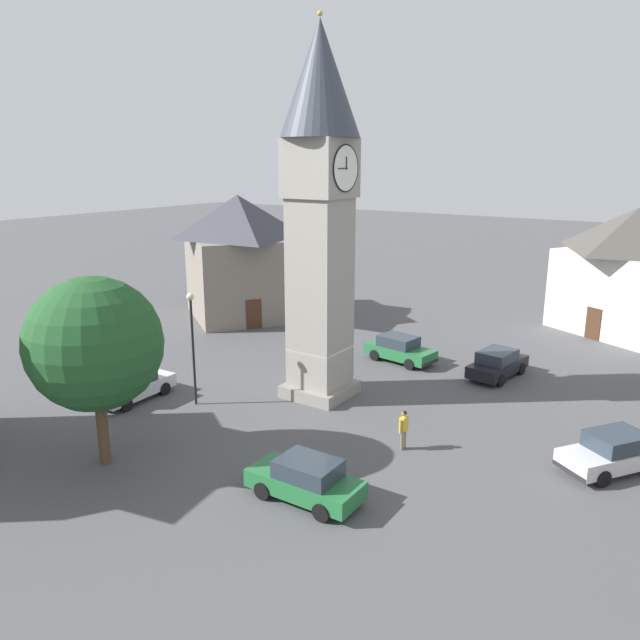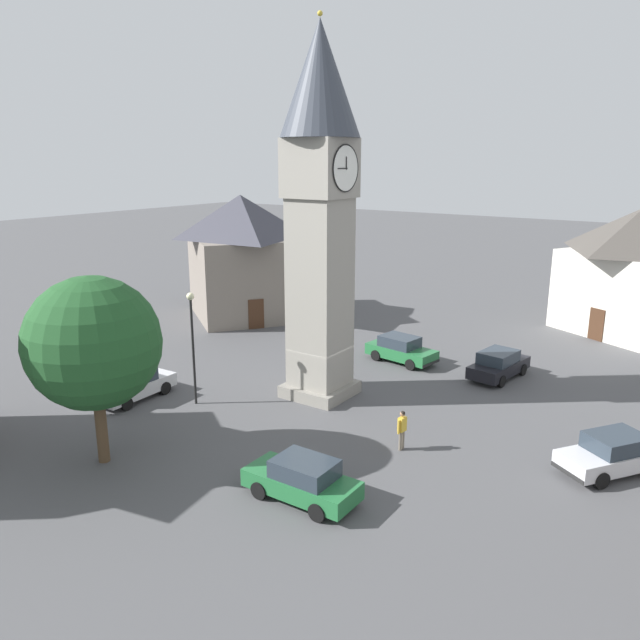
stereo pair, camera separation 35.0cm
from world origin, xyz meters
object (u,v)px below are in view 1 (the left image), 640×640
car_silver_kerb (498,364)px  pedestrian (404,426)px  clock_tower (320,186)px  building_shop_left (632,270)px  car_blue_kerb (133,385)px  tree (95,344)px  car_black_far (400,349)px  car_red_corner (613,452)px  car_white_side (306,480)px  lamp_post (192,332)px  building_terrace_right (239,255)px

car_silver_kerb → pedestrian: 10.63m
car_silver_kerb → pedestrian: (10.62, -0.33, 0.25)m
clock_tower → building_shop_left: size_ratio=1.64×
car_blue_kerb → building_shop_left: size_ratio=0.39×
tree → building_shop_left: 34.65m
car_black_far → pedestrian: pedestrian is taller
building_shop_left → tree: bearing=-23.5°
car_blue_kerb → car_red_corner: size_ratio=0.96×
car_white_side → lamp_post: lamp_post is taller
car_white_side → tree: (2.16, -8.09, 4.08)m
car_red_corner → building_shop_left: (-21.38, -2.77, 3.56)m
car_black_far → building_shop_left: size_ratio=0.40×
car_blue_kerb → car_silver_kerb: size_ratio=0.97×
car_silver_kerb → lamp_post: size_ratio=0.78×
tree → lamp_post: (-6.23, -1.32, -1.20)m
car_black_far → building_shop_left: 17.69m
clock_tower → car_red_corner: bearing=89.0°
car_blue_kerb → building_terrace_right: bearing=-156.8°
car_white_side → building_terrace_right: size_ratio=0.38×
tree → building_shop_left: (-31.78, 13.80, -0.52)m
car_blue_kerb → car_white_side: (2.77, 12.35, 0.00)m
car_blue_kerb → clock_tower: bearing=128.2°
car_blue_kerb → building_shop_left: bearing=146.1°
pedestrian → car_white_side: bearing=-11.3°
car_white_side → tree: tree is taller
car_red_corner → building_terrace_right: 29.60m
clock_tower → building_shop_left: 24.51m
car_blue_kerb → car_silver_kerb: bearing=133.9°
pedestrian → building_terrace_right: size_ratio=0.16×
car_black_far → tree: (17.57, -3.90, 4.08)m
car_white_side → building_shop_left: (-29.62, 5.71, 3.56)m
clock_tower → building_shop_left: bearing=152.9°
lamp_post → car_white_side: bearing=66.6°
car_silver_kerb → pedestrian: size_ratio=2.56×
car_blue_kerb → lamp_post: 4.32m
car_white_side → pedestrian: size_ratio=2.45×
car_black_far → pedestrian: (10.02, 5.27, 0.25)m
car_red_corner → tree: (10.40, -16.57, 4.08)m
car_blue_kerb → car_white_side: 12.66m
car_white_side → pedestrian: 5.49m
tree → building_shop_left: size_ratio=0.68×
clock_tower → building_terrace_right: clock_tower is taller
clock_tower → car_red_corner: clock_tower is taller
clock_tower → car_black_far: 11.84m
car_black_far → tree: 18.45m
tree → building_shop_left: bearing=156.5°
building_shop_left → clock_tower: bearing=-27.1°
clock_tower → building_shop_left: clock_tower is taller
building_shop_left → lamp_post: 29.70m
pedestrian → car_blue_kerb: bearing=-79.0°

